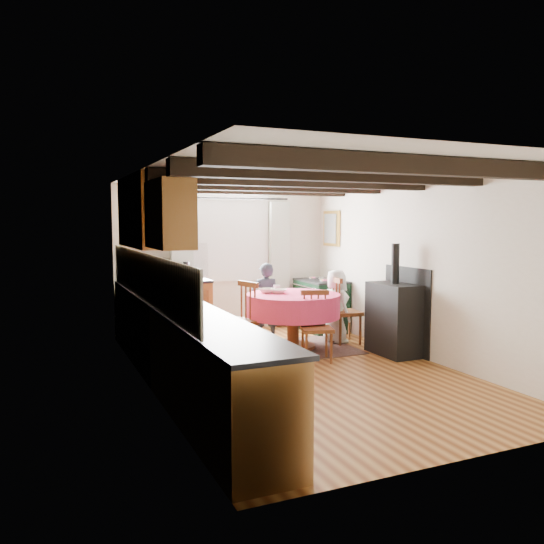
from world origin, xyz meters
name	(u,v)px	position (x,y,z in m)	size (l,w,h in m)	color
floor	(298,371)	(0.00, 0.00, 0.00)	(3.60, 5.50, 0.00)	#A26E33
ceiling	(299,173)	(0.00, 0.00, 2.40)	(3.60, 5.50, 0.00)	white
wall_back	(225,259)	(0.00, 2.75, 1.20)	(3.60, 0.00, 2.40)	silver
wall_front	(463,306)	(0.00, -2.75, 1.20)	(3.60, 0.00, 2.40)	silver
wall_left	(148,280)	(-1.80, 0.00, 1.20)	(0.00, 5.50, 2.40)	silver
wall_right	(419,268)	(1.80, 0.00, 1.20)	(0.00, 5.50, 2.40)	silver
beam_a	(404,165)	(0.00, -2.00, 2.31)	(3.60, 0.16, 0.16)	black
beam_b	(343,174)	(0.00, -1.00, 2.31)	(3.60, 0.16, 0.16)	black
beam_c	(299,180)	(0.00, 0.00, 2.31)	(3.60, 0.16, 0.16)	black
beam_d	(266,185)	(0.00, 1.00, 2.31)	(3.60, 0.16, 0.16)	black
beam_e	(240,189)	(0.00, 2.00, 2.31)	(3.60, 0.16, 0.16)	black
splash_left	(145,277)	(-1.78, 0.30, 1.20)	(0.02, 4.50, 0.55)	beige
splash_back	(165,261)	(-1.00, 2.73, 1.20)	(1.40, 0.02, 0.55)	beige
base_cabinet_left	(177,347)	(-1.50, 0.00, 0.44)	(0.60, 5.30, 0.88)	brown
base_cabinet_back	(167,311)	(-1.05, 2.45, 0.44)	(1.30, 0.60, 0.88)	brown
worktop_left	(178,306)	(-1.48, 0.00, 0.90)	(0.64, 5.30, 0.04)	black
worktop_back	(167,282)	(-1.05, 2.43, 0.90)	(1.30, 0.64, 0.04)	black
wall_cabinet_glass	(142,212)	(-1.63, 1.20, 1.95)	(0.34, 1.80, 0.90)	brown
wall_cabinet_solid	(169,214)	(-1.63, -0.30, 1.90)	(0.34, 0.90, 0.70)	brown
window_frame	(231,235)	(0.10, 2.73, 1.60)	(1.34, 0.03, 1.54)	white
window_pane	(231,235)	(0.10, 2.74, 1.60)	(1.20, 0.01, 1.40)	white
curtain_left	(182,267)	(-0.75, 2.65, 1.10)	(0.35, 0.10, 2.10)	beige
curtain_right	(279,264)	(0.95, 2.65, 1.10)	(0.35, 0.10, 2.10)	beige
curtain_rod	(232,198)	(0.10, 2.65, 2.20)	(0.03, 0.03, 2.00)	black
wall_picture	(332,229)	(1.77, 2.30, 1.70)	(0.04, 0.50, 0.60)	gold
wall_plate	(283,228)	(1.05, 2.72, 1.70)	(0.30, 0.30, 0.02)	silver
rug	(293,349)	(0.43, 1.04, 0.01)	(1.70, 1.33, 0.01)	brown
dining_table	(293,322)	(0.43, 1.04, 0.40)	(1.33, 1.33, 0.80)	#CA3547
chair_near	(317,326)	(0.43, 0.33, 0.46)	(0.40, 0.41, 0.92)	brown
chair_left	(238,319)	(-0.41, 1.01, 0.51)	(0.43, 0.45, 1.01)	brown
chair_right	(345,310)	(1.33, 1.10, 0.50)	(0.43, 0.45, 1.00)	brown
aga_range	(321,305)	(1.47, 2.10, 0.43)	(0.61, 0.94, 0.87)	black
cast_iron_stove	(395,299)	(1.58, 0.23, 0.76)	(0.46, 0.76, 1.53)	black
child_far	(265,302)	(0.32, 1.78, 0.60)	(0.44, 0.29, 1.19)	#29303D
child_right	(336,306)	(1.23, 1.19, 0.55)	(0.54, 0.35, 1.10)	silver
bowl_a	(278,291)	(0.27, 1.19, 0.83)	(0.24, 0.24, 0.06)	silver
bowl_b	(267,291)	(0.12, 1.26, 0.83)	(0.22, 0.22, 0.07)	silver
cup	(277,288)	(0.34, 1.39, 0.85)	(0.10, 0.10, 0.10)	silver
canister_tall	(155,273)	(-1.24, 2.37, 1.05)	(0.16, 0.16, 0.27)	#262628
canister_wide	(170,273)	(-0.97, 2.56, 1.02)	(0.18, 0.18, 0.20)	#262628
canister_slim	(186,270)	(-0.73, 2.48, 1.06)	(0.10, 0.10, 0.28)	#262628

